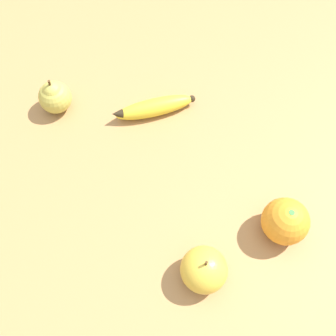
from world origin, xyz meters
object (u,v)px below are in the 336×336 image
at_px(pear, 55,96).
at_px(apple, 204,270).
at_px(banana, 154,107).
at_px(orange, 285,221).

relative_size(pear, apple, 1.02).
bearing_deg(apple, pear, 44.98).
distance_m(banana, orange, 0.35).
bearing_deg(orange, apple, 125.16).
height_order(orange, pear, pear).
relative_size(banana, apple, 2.09).
bearing_deg(pear, apple, -135.02).
bearing_deg(banana, orange, 115.99).
bearing_deg(apple, orange, -54.84).
distance_m(banana, pear, 0.21).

